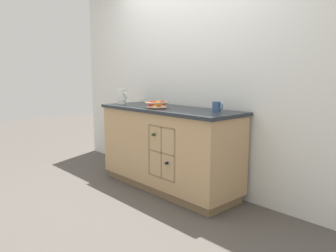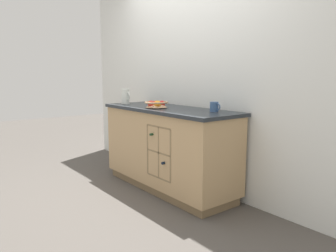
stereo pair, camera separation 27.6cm
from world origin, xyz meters
name	(u,v)px [view 2 (the right image)]	position (x,y,z in m)	size (l,w,h in m)	color
ground_plane	(168,188)	(0.00, 0.00, 0.00)	(14.00, 14.00, 0.00)	#4C4742
back_wall	(193,73)	(0.00, 0.36, 1.27)	(4.40, 0.06, 2.55)	silver
kitchen_island	(168,148)	(0.00, 0.00, 0.46)	(1.74, 0.62, 0.91)	olive
fruit_bowl	(156,104)	(-0.05, -0.12, 0.95)	(0.25, 0.25, 0.08)	tan
white_pitcher	(125,96)	(-0.72, -0.10, 1.00)	(0.16, 0.11, 0.18)	silver
ceramic_mug	(214,107)	(0.57, 0.13, 0.95)	(0.12, 0.08, 0.09)	#385684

